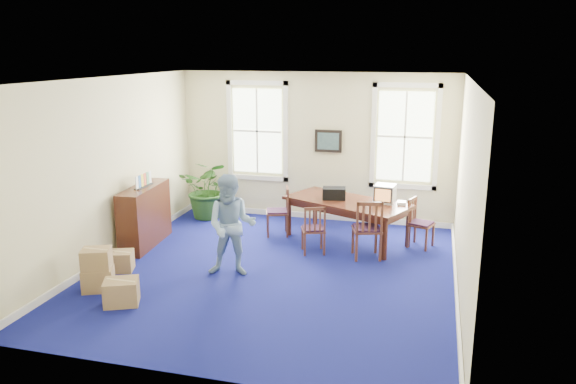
% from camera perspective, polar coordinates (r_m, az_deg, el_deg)
% --- Properties ---
extents(floor, '(6.50, 6.50, 0.00)m').
position_cam_1_polar(floor, '(9.58, -1.52, -8.08)').
color(floor, navy).
rests_on(floor, ground).
extents(ceiling, '(6.50, 6.50, 0.00)m').
position_cam_1_polar(ceiling, '(8.88, -1.65, 11.39)').
color(ceiling, white).
rests_on(ceiling, ground).
extents(wall_back, '(6.50, 0.00, 6.50)m').
position_cam_1_polar(wall_back, '(12.19, 2.76, 4.59)').
color(wall_back, beige).
rests_on(wall_back, ground).
extents(wall_front, '(6.50, 0.00, 6.50)m').
position_cam_1_polar(wall_front, '(6.17, -10.18, -5.29)').
color(wall_front, beige).
rests_on(wall_front, ground).
extents(wall_left, '(0.00, 6.50, 6.50)m').
position_cam_1_polar(wall_left, '(10.34, -17.75, 2.18)').
color(wall_left, beige).
rests_on(wall_left, ground).
extents(wall_right, '(0.00, 6.50, 6.50)m').
position_cam_1_polar(wall_right, '(8.76, 17.61, 0.09)').
color(wall_right, beige).
rests_on(wall_right, ground).
extents(baseboard_back, '(6.00, 0.04, 0.12)m').
position_cam_1_polar(baseboard_back, '(12.51, 2.65, -2.41)').
color(baseboard_back, white).
rests_on(baseboard_back, ground).
extents(baseboard_left, '(0.04, 6.50, 0.12)m').
position_cam_1_polar(baseboard_left, '(10.73, -16.99, -5.89)').
color(baseboard_left, white).
rests_on(baseboard_left, ground).
extents(baseboard_right, '(0.04, 6.50, 0.12)m').
position_cam_1_polar(baseboard_right, '(9.23, 16.70, -9.21)').
color(baseboard_right, white).
rests_on(baseboard_right, ground).
extents(window_left, '(1.40, 0.12, 2.20)m').
position_cam_1_polar(window_left, '(12.46, -3.13, 6.19)').
color(window_left, white).
rests_on(window_left, ground).
extents(window_right, '(1.40, 0.12, 2.20)m').
position_cam_1_polar(window_right, '(11.88, 11.79, 5.51)').
color(window_right, white).
rests_on(window_right, ground).
extents(wall_picture, '(0.58, 0.06, 0.48)m').
position_cam_1_polar(wall_picture, '(12.06, 4.11, 5.18)').
color(wall_picture, black).
rests_on(wall_picture, ground).
extents(conference_table, '(2.63, 1.98, 0.82)m').
position_cam_1_polar(conference_table, '(11.01, 5.99, -2.91)').
color(conference_table, '#431E11').
rests_on(conference_table, ground).
extents(crt_tv, '(0.42, 0.45, 0.34)m').
position_cam_1_polar(crt_tv, '(10.83, 9.81, -0.15)').
color(crt_tv, '#B7B7BC').
rests_on(crt_tv, conference_table).
extents(game_console, '(0.17, 0.21, 0.05)m').
position_cam_1_polar(game_console, '(10.79, 11.47, -1.08)').
color(game_console, white).
rests_on(game_console, conference_table).
extents(equipment_bag, '(0.49, 0.36, 0.22)m').
position_cam_1_polar(equipment_bag, '(10.97, 4.70, -0.13)').
color(equipment_bag, black).
rests_on(equipment_bag, conference_table).
extents(chair_near_left, '(0.53, 0.53, 0.92)m').
position_cam_1_polar(chair_near_left, '(10.32, 2.59, -3.73)').
color(chair_near_left, brown).
rests_on(chair_near_left, ground).
extents(chair_near_right, '(0.61, 0.61, 1.10)m').
position_cam_1_polar(chair_near_right, '(10.14, 8.02, -3.66)').
color(chair_near_right, brown).
rests_on(chair_near_right, ground).
extents(chair_end_left, '(0.56, 0.56, 0.99)m').
position_cam_1_polar(chair_end_left, '(11.28, -1.12, -1.96)').
color(chair_end_left, brown).
rests_on(chair_end_left, ground).
extents(chair_end_right, '(0.53, 0.53, 0.94)m').
position_cam_1_polar(chair_end_right, '(10.88, 13.38, -3.11)').
color(chair_end_right, brown).
rests_on(chair_end_right, ground).
extents(man, '(0.94, 0.79, 1.70)m').
position_cam_1_polar(man, '(9.23, -5.75, -3.42)').
color(man, '#7E9FC0').
rests_on(man, ground).
extents(credenza, '(0.55, 1.55, 1.19)m').
position_cam_1_polar(credenza, '(11.02, -14.36, -2.25)').
color(credenza, '#431E11').
rests_on(credenza, ground).
extents(brochure_rack, '(0.26, 0.61, 0.27)m').
position_cam_1_polar(brochure_rack, '(10.83, -14.49, 1.44)').
color(brochure_rack, '#99999E').
rests_on(brochure_rack, credenza).
extents(potted_plant, '(1.26, 1.12, 1.32)m').
position_cam_1_polar(potted_plant, '(12.50, -8.07, 0.31)').
color(potted_plant, '#214916').
rests_on(potted_plant, ground).
extents(cardboard_boxes, '(1.61, 1.61, 0.71)m').
position_cam_1_polar(cardboard_boxes, '(9.23, -17.59, -7.32)').
color(cardboard_boxes, '#A17E4F').
rests_on(cardboard_boxes, ground).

